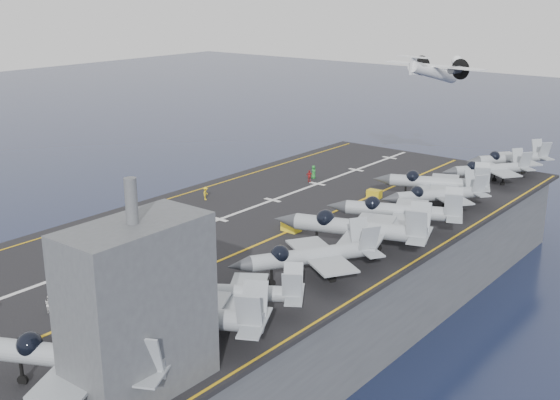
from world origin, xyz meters
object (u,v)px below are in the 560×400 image
Objects in this scene: island_superstructure at (137,288)px; fighter_jet_0 at (76,355)px; tow_cart_a at (146,296)px; transport_plane at (433,72)px.

island_superstructure is 0.82× the size of fighter_jet_0.
island_superstructure is at bearing 41.05° from fighter_jet_0.
fighter_jet_0 is at bearing -59.78° from tow_cart_a.
island_superstructure reaches higher than fighter_jet_0.
island_superstructure is 7.11× the size of tow_cart_a.
tow_cart_a is 0.10× the size of transport_plane.
tow_cart_a is 81.11m from transport_plane.
tow_cart_a is at bearing 137.94° from island_superstructure.
island_superstructure is at bearing -75.19° from transport_plane.
transport_plane is at bearing 104.81° from island_superstructure.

